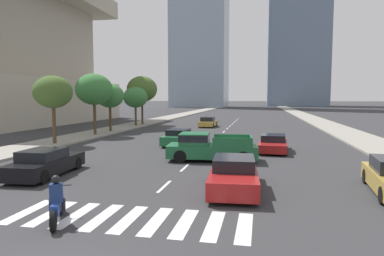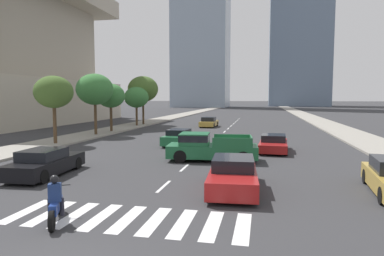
% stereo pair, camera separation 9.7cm
% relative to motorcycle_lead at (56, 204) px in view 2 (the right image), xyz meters
% --- Properties ---
extents(sidewalk_east, '(4.00, 260.00, 0.15)m').
position_rel_motorcycle_lead_xyz_m(sidewalk_east, '(15.04, 26.29, -0.51)').
color(sidewalk_east, gray).
rests_on(sidewalk_east, ground).
extents(sidewalk_west, '(4.00, 260.00, 0.15)m').
position_rel_motorcycle_lead_xyz_m(sidewalk_west, '(-11.00, 26.29, -0.51)').
color(sidewalk_west, gray).
rests_on(sidewalk_west, ground).
extents(crosswalk_near, '(7.65, 2.47, 0.01)m').
position_rel_motorcycle_lead_xyz_m(crosswalk_near, '(2.02, 0.71, -0.58)').
color(crosswalk_near, silver).
rests_on(crosswalk_near, ground).
extents(lane_divider_center, '(0.14, 50.00, 0.01)m').
position_rel_motorcycle_lead_xyz_m(lane_divider_center, '(2.02, 28.71, -0.58)').
color(lane_divider_center, silver).
rests_on(lane_divider_center, ground).
extents(motorcycle_lead, '(1.11, 1.96, 1.49)m').
position_rel_motorcycle_lead_xyz_m(motorcycle_lead, '(0.00, 0.00, 0.00)').
color(motorcycle_lead, black).
rests_on(motorcycle_lead, ground).
extents(pickup_truck, '(5.52, 2.51, 1.67)m').
position_rel_motorcycle_lead_xyz_m(pickup_truck, '(2.94, 11.03, 0.23)').
color(pickup_truck, '#1E6038').
rests_on(pickup_truck, ground).
extents(sedan_gold_0, '(2.00, 4.40, 1.30)m').
position_rel_motorcycle_lead_xyz_m(sedan_gold_0, '(-0.70, 34.68, 0.01)').
color(sedan_gold_0, '#B28E38').
rests_on(sedan_gold_0, ground).
extents(sedan_black_1, '(2.10, 4.78, 1.32)m').
position_rel_motorcycle_lead_xyz_m(sedan_black_1, '(-4.25, 5.51, 0.03)').
color(sedan_black_1, black).
rests_on(sedan_black_1, ground).
extents(sedan_green_2, '(2.08, 4.39, 1.30)m').
position_rel_motorcycle_lead_xyz_m(sedan_green_2, '(-0.36, 17.20, 0.02)').
color(sedan_green_2, '#1E6038').
rests_on(sedan_green_2, ground).
extents(sedan_red_3, '(2.12, 4.70, 1.18)m').
position_rel_motorcycle_lead_xyz_m(sedan_red_3, '(6.94, 15.52, -0.03)').
color(sedan_red_3, maroon).
rests_on(sedan_red_3, ground).
extents(sedan_red_5, '(2.17, 4.75, 1.34)m').
position_rel_motorcycle_lead_xyz_m(sedan_red_5, '(4.99, 4.79, 0.04)').
color(sedan_red_5, maroon).
rests_on(sedan_red_5, ground).
extents(street_tree_nearest, '(3.04, 3.04, 5.41)m').
position_rel_motorcycle_lead_xyz_m(street_tree_nearest, '(-10.20, 15.25, 3.66)').
color(street_tree_nearest, '#4C3823').
rests_on(street_tree_nearest, sidewalk_west).
extents(street_tree_second, '(3.64, 3.64, 6.04)m').
position_rel_motorcycle_lead_xyz_m(street_tree_second, '(-10.20, 22.04, 4.05)').
color(street_tree_second, '#4C3823').
rests_on(street_tree_second, sidewalk_west).
extents(street_tree_third, '(3.09, 3.09, 5.20)m').
position_rel_motorcycle_lead_xyz_m(street_tree_third, '(-10.20, 25.61, 3.43)').
color(street_tree_third, '#4C3823').
rests_on(street_tree_third, sidewalk_west).
extents(street_tree_fourth, '(3.22, 3.22, 5.09)m').
position_rel_motorcycle_lead_xyz_m(street_tree_fourth, '(-10.20, 33.36, 3.27)').
color(street_tree_fourth, '#4C3823').
rests_on(street_tree_fourth, sidewalk_west).
extents(street_tree_fifth, '(4.21, 4.21, 6.66)m').
position_rel_motorcycle_lead_xyz_m(street_tree_fifth, '(-10.20, 35.92, 4.42)').
color(street_tree_fifth, '#4C3823').
rests_on(street_tree_fifth, sidewalk_west).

